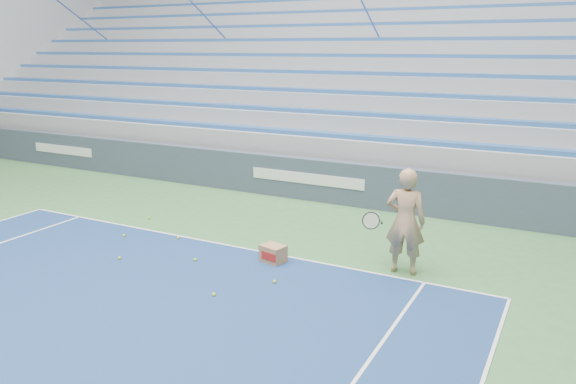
{
  "coord_description": "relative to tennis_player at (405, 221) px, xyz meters",
  "views": [
    {
      "loc": [
        6.18,
        2.93,
        3.92
      ],
      "look_at": [
        1.21,
        12.38,
        1.15
      ],
      "focal_mm": 35.0,
      "sensor_mm": 36.0,
      "label": 1
    }
  ],
  "objects": [
    {
      "name": "tennis_ball_4",
      "position": [
        -4.69,
        -0.46,
        -0.92
      ],
      "size": [
        0.07,
        0.07,
        0.07
      ],
      "primitive_type": "sphere",
      "color": "#A1D52B",
      "rests_on": "ground"
    },
    {
      "name": "tennis_ball_7",
      "position": [
        -2.67,
        -0.43,
        -0.92
      ],
      "size": [
        0.07,
        0.07,
        0.07
      ],
      "primitive_type": "sphere",
      "color": "#A1D52B",
      "rests_on": "ground"
    },
    {
      "name": "ball_box",
      "position": [
        -2.29,
        -0.66,
        -0.79
      ],
      "size": [
        0.51,
        0.43,
        0.33
      ],
      "color": "#9B734B",
      "rests_on": "ground"
    },
    {
      "name": "sponsor_barrier",
      "position": [
        -3.63,
        3.69,
        -0.4
      ],
      "size": [
        30.0,
        0.32,
        1.1
      ],
      "color": "#384355",
      "rests_on": "ground"
    },
    {
      "name": "tennis_ball_2",
      "position": [
        -1.79,
        -1.51,
        -0.92
      ],
      "size": [
        0.07,
        0.07,
        0.07
      ],
      "primitive_type": "sphere",
      "color": "#A1D52B",
      "rests_on": "ground"
    },
    {
      "name": "tennis_ball_5",
      "position": [
        -4.94,
        -1.91,
        -0.92
      ],
      "size": [
        0.07,
        0.07,
        0.07
      ],
      "primitive_type": "sphere",
      "color": "#A1D52B",
      "rests_on": "ground"
    },
    {
      "name": "tennis_ball_0",
      "position": [
        -6.19,
        0.35,
        -0.92
      ],
      "size": [
        0.07,
        0.07,
        0.07
      ],
      "primitive_type": "sphere",
      "color": "#A1D52B",
      "rests_on": "ground"
    },
    {
      "name": "tennis_ball_6",
      "position": [
        -2.41,
        -2.41,
        -0.92
      ],
      "size": [
        0.07,
        0.07,
        0.07
      ],
      "primitive_type": "sphere",
      "color": "#A1D52B",
      "rests_on": "ground"
    },
    {
      "name": "bleachers",
      "position": [
        -3.64,
        9.41,
        1.4
      ],
      "size": [
        31.0,
        9.15,
        7.3
      ],
      "color": "#95989D",
      "rests_on": "ground"
    },
    {
      "name": "tennis_ball_1",
      "position": [
        -3.61,
        -1.31,
        -0.92
      ],
      "size": [
        0.07,
        0.07,
        0.07
      ],
      "primitive_type": "sphere",
      "color": "#A1D52B",
      "rests_on": "ground"
    },
    {
      "name": "tennis_ball_3",
      "position": [
        -5.8,
        -0.89,
        -0.92
      ],
      "size": [
        0.07,
        0.07,
        0.07
      ],
      "primitive_type": "sphere",
      "color": "#A1D52B",
      "rests_on": "ground"
    },
    {
      "name": "tennis_player",
      "position": [
        0.0,
        0.0,
        0.0
      ],
      "size": [
        0.97,
        0.88,
        1.91
      ],
      "color": "tan",
      "rests_on": "ground"
    }
  ]
}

